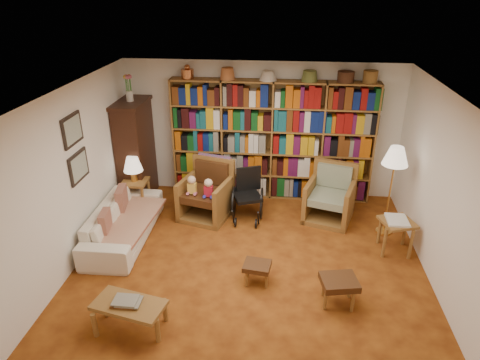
# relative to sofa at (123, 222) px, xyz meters

# --- Properties ---
(floor) EXTENTS (5.00, 5.00, 0.00)m
(floor) POSITION_rel_sofa_xyz_m (2.05, -0.58, -0.29)
(floor) COLOR #A15518
(floor) RESTS_ON ground
(ceiling) EXTENTS (5.00, 5.00, 0.00)m
(ceiling) POSITION_rel_sofa_xyz_m (2.05, -0.58, 2.21)
(ceiling) COLOR white
(ceiling) RESTS_ON wall_back
(wall_back) EXTENTS (5.00, 0.00, 5.00)m
(wall_back) POSITION_rel_sofa_xyz_m (2.05, 1.92, 0.96)
(wall_back) COLOR white
(wall_back) RESTS_ON floor
(wall_front) EXTENTS (5.00, 0.00, 5.00)m
(wall_front) POSITION_rel_sofa_xyz_m (2.05, -3.08, 0.96)
(wall_front) COLOR white
(wall_front) RESTS_ON floor
(wall_left) EXTENTS (0.00, 5.00, 5.00)m
(wall_left) POSITION_rel_sofa_xyz_m (-0.45, -0.58, 0.96)
(wall_left) COLOR white
(wall_left) RESTS_ON floor
(wall_right) EXTENTS (0.00, 5.00, 5.00)m
(wall_right) POSITION_rel_sofa_xyz_m (4.55, -0.58, 0.96)
(wall_right) COLOR white
(wall_right) RESTS_ON floor
(bookshelf) EXTENTS (3.60, 0.30, 2.42)m
(bookshelf) POSITION_rel_sofa_xyz_m (2.25, 1.74, 0.88)
(bookshelf) COLOR olive
(bookshelf) RESTS_ON floor
(curio_cabinet) EXTENTS (0.50, 0.95, 2.40)m
(curio_cabinet) POSITION_rel_sofa_xyz_m (-0.20, 1.42, 0.67)
(curio_cabinet) COLOR #34170E
(curio_cabinet) RESTS_ON floor
(framed_pictures) EXTENTS (0.03, 0.52, 0.97)m
(framed_pictures) POSITION_rel_sofa_xyz_m (-0.43, -0.28, 1.34)
(framed_pictures) COLOR black
(framed_pictures) RESTS_ON wall_left
(sofa) EXTENTS (1.97, 0.80, 0.57)m
(sofa) POSITION_rel_sofa_xyz_m (0.00, 0.00, 0.00)
(sofa) COLOR #EFE2CA
(sofa) RESTS_ON floor
(sofa_throw) EXTENTS (0.90, 1.55, 0.04)m
(sofa_throw) POSITION_rel_sofa_xyz_m (0.05, 0.00, 0.01)
(sofa_throw) COLOR beige
(sofa_throw) RESTS_ON sofa
(cushion_left) EXTENTS (0.19, 0.41, 0.40)m
(cushion_left) POSITION_rel_sofa_xyz_m (-0.13, 0.35, 0.16)
(cushion_left) COLOR maroon
(cushion_left) RESTS_ON sofa
(cushion_right) EXTENTS (0.16, 0.36, 0.34)m
(cushion_right) POSITION_rel_sofa_xyz_m (-0.13, -0.35, 0.16)
(cushion_right) COLOR maroon
(cushion_right) RESTS_ON sofa
(side_table_lamp) EXTENTS (0.44, 0.44, 0.57)m
(side_table_lamp) POSITION_rel_sofa_xyz_m (-0.10, 0.93, 0.15)
(side_table_lamp) COLOR olive
(side_table_lamp) RESTS_ON floor
(table_lamp) EXTENTS (0.33, 0.33, 0.45)m
(table_lamp) POSITION_rel_sofa_xyz_m (-0.10, 0.93, 0.59)
(table_lamp) COLOR gold
(table_lamp) RESTS_ON side_table_lamp
(armchair_leather) EXTENTS (0.99, 1.01, 1.00)m
(armchair_leather) POSITION_rel_sofa_xyz_m (1.17, 0.94, 0.12)
(armchair_leather) COLOR olive
(armchair_leather) RESTS_ON floor
(armchair_sage) EXTENTS (0.99, 0.99, 0.95)m
(armchair_sage) POSITION_rel_sofa_xyz_m (3.28, 1.07, 0.08)
(armchair_sage) COLOR olive
(armchair_sage) RESTS_ON floor
(wheelchair) EXTENTS (0.56, 0.71, 0.89)m
(wheelchair) POSITION_rel_sofa_xyz_m (1.89, 0.89, 0.12)
(wheelchair) COLOR black
(wheelchair) RESTS_ON floor
(floor_lamp) EXTENTS (0.40, 0.40, 1.49)m
(floor_lamp) POSITION_rel_sofa_xyz_m (4.16, 0.62, 1.00)
(floor_lamp) COLOR gold
(floor_lamp) RESTS_ON floor
(side_table_papers) EXTENTS (0.57, 0.57, 0.55)m
(side_table_papers) POSITION_rel_sofa_xyz_m (4.20, 0.09, 0.15)
(side_table_papers) COLOR olive
(side_table_papers) RESTS_ON floor
(footstool_a) EXTENTS (0.39, 0.35, 0.30)m
(footstool_a) POSITION_rel_sofa_xyz_m (2.18, -0.88, -0.04)
(footstool_a) COLOR #462612
(footstool_a) RESTS_ON floor
(footstool_b) EXTENTS (0.51, 0.46, 0.38)m
(footstool_b) POSITION_rel_sofa_xyz_m (3.24, -1.19, 0.02)
(footstool_b) COLOR #462612
(footstool_b) RESTS_ON floor
(coffee_table) EXTENTS (0.91, 0.59, 0.43)m
(coffee_table) POSITION_rel_sofa_xyz_m (0.76, -1.89, 0.04)
(coffee_table) COLOR olive
(coffee_table) RESTS_ON floor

